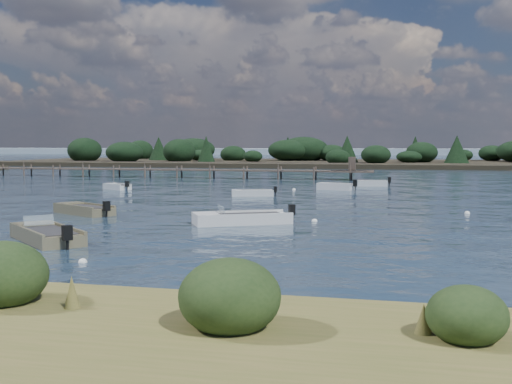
% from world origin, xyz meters
% --- Properties ---
extents(ground, '(400.00, 400.00, 0.00)m').
position_xyz_m(ground, '(0.00, 60.00, 0.00)').
color(ground, '#182839').
rests_on(ground, ground).
extents(shore_lip, '(160.00, 0.60, 0.30)m').
position_xyz_m(shore_lip, '(0.00, -12.20, 0.00)').
color(shore_lip, black).
rests_on(shore_lip, ground).
extents(dinghy_near_olive, '(4.95, 4.69, 1.31)m').
position_xyz_m(dinghy_near_olive, '(-4.80, -2.97, 0.17)').
color(dinghy_near_olive, '#71694B').
rests_on(dinghy_near_olive, ground).
extents(dinghy_mid_grey, '(4.56, 3.56, 1.19)m').
position_xyz_m(dinghy_mid_grey, '(-8.53, 7.24, 0.16)').
color(dinghy_mid_grey, '#71694B').
rests_on(dinghy_mid_grey, ground).
extents(tender_far_grey_b, '(3.49, 1.64, 1.17)m').
position_xyz_m(tender_far_grey_b, '(6.88, 37.30, 0.17)').
color(tender_far_grey_b, silver).
rests_on(tender_far_grey_b, ground).
extents(dinghy_mid_white_a, '(5.37, 4.10, 1.28)m').
position_xyz_m(dinghy_mid_white_a, '(1.90, 4.91, 0.17)').
color(dinghy_mid_white_a, silver).
rests_on(dinghy_mid_white_a, ground).
extents(tender_far_grey, '(3.26, 2.70, 1.10)m').
position_xyz_m(tender_far_grey, '(-15.83, 26.96, 0.15)').
color(tender_far_grey, silver).
rests_on(tender_far_grey, ground).
extents(dinghy_extra_a, '(3.73, 2.26, 1.03)m').
position_xyz_m(dinghy_extra_a, '(-1.86, 22.69, 0.14)').
color(dinghy_extra_a, silver).
rests_on(dinghy_extra_a, ground).
extents(tender_far_white, '(3.77, 2.10, 1.26)m').
position_xyz_m(tender_far_white, '(3.96, 31.09, 0.18)').
color(tender_far_white, silver).
rests_on(tender_far_white, ground).
extents(buoy_a, '(0.32, 0.32, 0.32)m').
position_xyz_m(buoy_a, '(-0.77, -7.20, 0.00)').
color(buoy_a, white).
rests_on(buoy_a, ground).
extents(buoy_b, '(0.32, 0.32, 0.32)m').
position_xyz_m(buoy_b, '(5.52, 6.73, 0.00)').
color(buoy_b, white).
rests_on(buoy_b, ground).
extents(buoy_c, '(0.32, 0.32, 0.32)m').
position_xyz_m(buoy_c, '(-10.32, 10.64, 0.00)').
color(buoy_c, white).
rests_on(buoy_c, ground).
extents(buoy_d, '(0.32, 0.32, 0.32)m').
position_xyz_m(buoy_d, '(13.97, 12.89, 0.00)').
color(buoy_d, white).
rests_on(buoy_d, ground).
extents(buoy_e, '(0.32, 0.32, 0.32)m').
position_xyz_m(buoy_e, '(0.19, 30.43, 0.00)').
color(buoy_e, white).
rests_on(buoy_e, ground).
extents(jetty, '(64.50, 3.20, 3.40)m').
position_xyz_m(jetty, '(-21.74, 47.99, 0.98)').
color(jetty, '#4F423A').
rests_on(jetty, ground).
extents(far_headland, '(190.00, 40.00, 5.80)m').
position_xyz_m(far_headland, '(25.00, 100.00, 1.96)').
color(far_headland, black).
rests_on(far_headland, ground).
extents(distant_haze, '(280.00, 20.00, 2.40)m').
position_xyz_m(distant_haze, '(-90.00, 230.00, 0.00)').
color(distant_haze, '#8D9FAE').
rests_on(distant_haze, ground).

